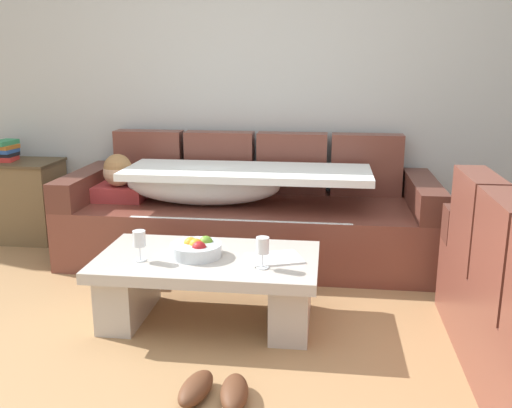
% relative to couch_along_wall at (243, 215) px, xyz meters
% --- Properties ---
extents(ground_plane, '(14.00, 14.00, 0.00)m').
position_rel_couch_along_wall_xyz_m(ground_plane, '(-0.02, -1.63, -0.33)').
color(ground_plane, '#A77C50').
extents(back_wall, '(9.00, 0.10, 2.70)m').
position_rel_couch_along_wall_xyz_m(back_wall, '(-0.02, 0.52, 1.02)').
color(back_wall, '#B7BBB6').
rests_on(back_wall, ground_plane).
extents(couch_along_wall, '(2.60, 0.92, 0.88)m').
position_rel_couch_along_wall_xyz_m(couch_along_wall, '(0.00, 0.00, 0.00)').
color(couch_along_wall, brown).
rests_on(couch_along_wall, ground_plane).
extents(coffee_table, '(1.20, 0.68, 0.38)m').
position_rel_couch_along_wall_xyz_m(coffee_table, '(-0.03, -1.05, -0.09)').
color(coffee_table, beige).
rests_on(coffee_table, ground_plane).
extents(fruit_bowl, '(0.28, 0.28, 0.10)m').
position_rel_couch_along_wall_xyz_m(fruit_bowl, '(-0.09, -1.05, 0.10)').
color(fruit_bowl, silver).
rests_on(fruit_bowl, coffee_table).
extents(wine_glass_near_left, '(0.07, 0.07, 0.17)m').
position_rel_couch_along_wall_xyz_m(wine_glass_near_left, '(-0.38, -1.16, 0.17)').
color(wine_glass_near_left, silver).
rests_on(wine_glass_near_left, coffee_table).
extents(wine_glass_near_right, '(0.07, 0.07, 0.17)m').
position_rel_couch_along_wall_xyz_m(wine_glass_near_right, '(0.28, -1.19, 0.17)').
color(wine_glass_near_right, silver).
rests_on(wine_glass_near_right, coffee_table).
extents(open_magazine, '(0.34, 0.30, 0.01)m').
position_rel_couch_along_wall_xyz_m(open_magazine, '(0.33, -1.05, 0.06)').
color(open_magazine, white).
rests_on(open_magazine, coffee_table).
extents(side_cabinet, '(0.72, 0.44, 0.64)m').
position_rel_couch_along_wall_xyz_m(side_cabinet, '(-1.88, 0.22, -0.01)').
color(side_cabinet, brown).
rests_on(side_cabinet, ground_plane).
extents(book_stack_on_cabinet, '(0.18, 0.23, 0.16)m').
position_rel_couch_along_wall_xyz_m(book_stack_on_cabinet, '(-1.92, 0.22, 0.39)').
color(book_stack_on_cabinet, red).
rests_on(book_stack_on_cabinet, side_cabinet).
extents(pair_of_shoes, '(0.33, 0.30, 0.09)m').
position_rel_couch_along_wall_xyz_m(pair_of_shoes, '(0.15, -1.80, -0.28)').
color(pair_of_shoes, '#59331E').
rests_on(pair_of_shoes, ground_plane).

